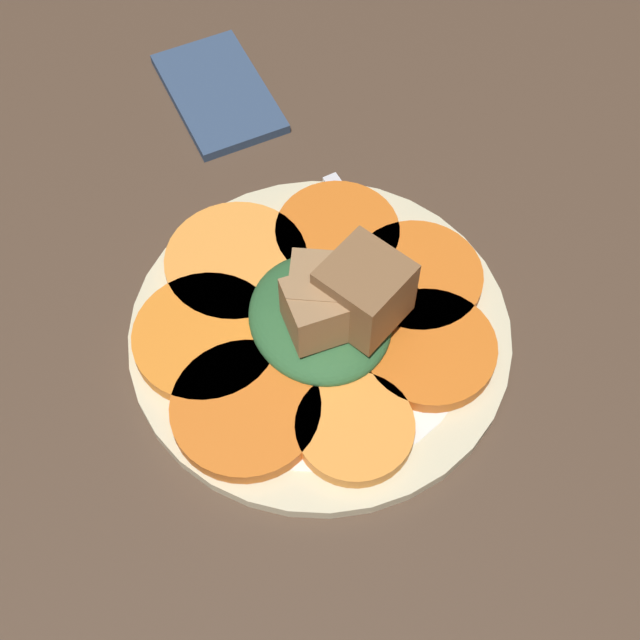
# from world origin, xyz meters

# --- Properties ---
(table_slab) EXTENTS (1.20, 1.20, 0.02)m
(table_slab) POSITION_xyz_m (0.00, 0.00, 0.01)
(table_slab) COLOR #4C3828
(table_slab) RESTS_ON ground
(plate) EXTENTS (0.26, 0.26, 0.01)m
(plate) POSITION_xyz_m (0.00, 0.00, 0.03)
(plate) COLOR beige
(plate) RESTS_ON table_slab
(carrot_slice_0) EXTENTS (0.10, 0.10, 0.01)m
(carrot_slice_0) POSITION_xyz_m (0.02, 0.07, 0.04)
(carrot_slice_0) COLOR orange
(carrot_slice_0) RESTS_ON plate
(carrot_slice_1) EXTENTS (0.09, 0.09, 0.01)m
(carrot_slice_1) POSITION_xyz_m (-0.04, 0.07, 0.04)
(carrot_slice_1) COLOR orange
(carrot_slice_1) RESTS_ON plate
(carrot_slice_2) EXTENTS (0.07, 0.07, 0.01)m
(carrot_slice_2) POSITION_xyz_m (-0.08, 0.01, 0.04)
(carrot_slice_2) COLOR orange
(carrot_slice_2) RESTS_ON plate
(carrot_slice_3) EXTENTS (0.09, 0.09, 0.01)m
(carrot_slice_3) POSITION_xyz_m (-0.05, -0.06, 0.04)
(carrot_slice_3) COLOR orange
(carrot_slice_3) RESTS_ON plate
(carrot_slice_4) EXTENTS (0.09, 0.09, 0.01)m
(carrot_slice_4) POSITION_xyz_m (0.01, -0.08, 0.04)
(carrot_slice_4) COLOR orange
(carrot_slice_4) RESTS_ON plate
(carrot_slice_5) EXTENTS (0.09, 0.09, 0.01)m
(carrot_slice_5) POSITION_xyz_m (0.06, -0.04, 0.04)
(carrot_slice_5) COLOR orange
(carrot_slice_5) RESTS_ON plate
(carrot_slice_6) EXTENTS (0.10, 0.10, 0.01)m
(carrot_slice_6) POSITION_xyz_m (0.07, 0.03, 0.04)
(carrot_slice_6) COLOR #F99539
(carrot_slice_6) RESTS_ON plate
(center_pile) EXTENTS (0.10, 0.10, 0.07)m
(center_pile) POSITION_xyz_m (-0.00, -0.01, 0.06)
(center_pile) COLOR #2D6033
(center_pile) RESTS_ON plate
(fork) EXTENTS (0.19, 0.03, 0.00)m
(fork) POSITION_xyz_m (0.01, -0.07, 0.03)
(fork) COLOR silver
(fork) RESTS_ON plate
(napkin) EXTENTS (0.12, 0.07, 0.01)m
(napkin) POSITION_xyz_m (0.24, -0.02, 0.02)
(napkin) COLOR #334766
(napkin) RESTS_ON table_slab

